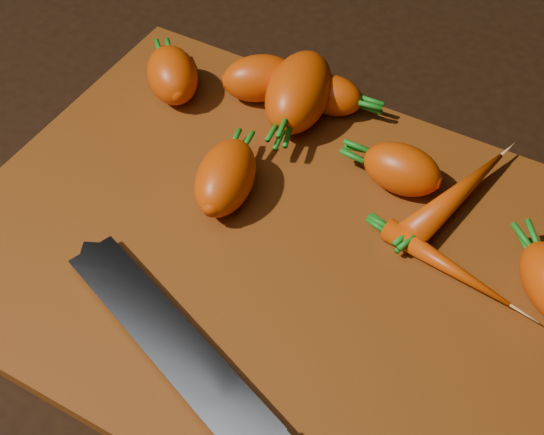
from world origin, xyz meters
The scene contains 11 objects.
ground centered at (0.00, 0.00, -0.01)m, with size 2.00×2.00×0.01m, color black.
cutting_board centered at (0.00, 0.00, 0.01)m, with size 0.50×0.40×0.01m, color #7F3A0E.
carrot_0 centered at (-0.09, 0.15, 0.03)m, with size 0.07×0.05×0.05m, color #C74008.
carrot_1 centered at (-0.17, 0.12, 0.04)m, with size 0.07×0.05×0.05m, color #C74008.
carrot_2 centered at (-0.05, 0.15, 0.04)m, with size 0.10×0.06×0.06m, color #C74008.
carrot_3 centered at (-0.05, 0.03, 0.04)m, with size 0.08×0.05×0.05m, color #C74008.
carrot_4 centered at (0.07, 0.11, 0.03)m, with size 0.07×0.04×0.04m, color #C74008.
carrot_5 centered at (-0.02, 0.17, 0.03)m, with size 0.06×0.04×0.04m, color #C74008.
carrot_7 centered at (0.12, 0.11, 0.03)m, with size 0.13×0.03×0.03m, color #C74008.
carrot_8 centered at (0.14, 0.04, 0.02)m, with size 0.11×0.02×0.02m, color #C74008.
knife centered at (0.01, -0.13, 0.02)m, with size 0.35×0.15×0.02m.
Camera 1 is at (0.20, -0.34, 0.50)m, focal length 50.00 mm.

